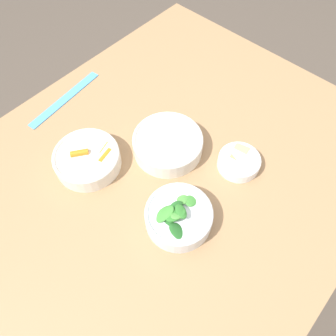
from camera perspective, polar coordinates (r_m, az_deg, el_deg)
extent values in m
plane|color=#4C4238|center=(1.58, -0.22, -14.27)|extent=(10.00, 10.00, 0.00)
cube|color=#99724C|center=(0.92, -0.36, -0.49)|extent=(1.23, 1.00, 0.03)
cube|color=olive|center=(1.66, 1.41, 13.86)|extent=(0.06, 0.06, 0.71)
cylinder|color=silver|center=(0.93, -13.83, 1.41)|extent=(0.18, 0.18, 0.05)
torus|color=silver|center=(0.91, -14.13, 2.22)|extent=(0.18, 0.18, 0.01)
cylinder|color=orange|center=(0.90, -14.80, 0.40)|extent=(0.04, 0.05, 0.02)
cylinder|color=orange|center=(0.92, -11.04, 3.25)|extent=(0.05, 0.03, 0.02)
cylinder|color=orange|center=(0.90, -10.85, 1.94)|extent=(0.05, 0.03, 0.02)
cylinder|color=orange|center=(0.91, -15.17, 2.53)|extent=(0.05, 0.04, 0.02)
cylinder|color=silver|center=(0.82, 1.86, -8.54)|extent=(0.17, 0.17, 0.05)
torus|color=silver|center=(0.79, 1.91, -7.82)|extent=(0.17, 0.17, 0.01)
ellipsoid|color=#4C933D|center=(0.81, 2.51, -5.28)|extent=(0.05, 0.05, 0.03)
ellipsoid|color=#3D8433|center=(0.83, 1.09, -4.79)|extent=(0.04, 0.04, 0.03)
ellipsoid|color=#235B23|center=(0.79, -0.60, -9.90)|extent=(0.05, 0.05, 0.04)
ellipsoid|color=#2D7028|center=(0.77, 2.27, -7.55)|extent=(0.04, 0.05, 0.02)
ellipsoid|color=#235B23|center=(0.78, 1.84, -11.05)|extent=(0.04, 0.06, 0.04)
ellipsoid|color=#2D7028|center=(0.77, 1.29, -8.10)|extent=(0.06, 0.06, 0.03)
ellipsoid|color=#3D8433|center=(0.81, 4.11, -5.56)|extent=(0.05, 0.04, 0.03)
ellipsoid|color=#4C933D|center=(0.77, 1.73, -8.07)|extent=(0.05, 0.03, 0.04)
ellipsoid|color=#3D8433|center=(0.78, -0.70, -8.02)|extent=(0.07, 0.06, 0.05)
ellipsoid|color=#235B23|center=(0.78, 1.24, -7.24)|extent=(0.05, 0.03, 0.03)
cylinder|color=silver|center=(0.93, -0.04, 4.12)|extent=(0.20, 0.20, 0.05)
torus|color=silver|center=(0.91, -0.04, 5.06)|extent=(0.20, 0.20, 0.01)
cylinder|color=#936042|center=(0.93, -0.04, 3.85)|extent=(0.18, 0.18, 0.03)
ellipsoid|color=#A36B4C|center=(0.94, 4.70, 6.05)|extent=(0.01, 0.01, 0.01)
ellipsoid|color=#A36B4C|center=(0.91, -1.21, 3.50)|extent=(0.01, 0.01, 0.01)
ellipsoid|color=#8E5B3D|center=(0.89, -0.92, 2.32)|extent=(0.01, 0.01, 0.01)
ellipsoid|color=#A36B4C|center=(0.93, -0.96, 5.67)|extent=(0.01, 0.01, 0.01)
ellipsoid|color=#A36B4C|center=(0.92, 0.03, 4.63)|extent=(0.01, 0.01, 0.01)
ellipsoid|color=#A36B4C|center=(0.94, -2.34, 6.49)|extent=(0.01, 0.01, 0.01)
ellipsoid|color=#8E5B3D|center=(0.89, 0.31, 2.41)|extent=(0.01, 0.01, 0.01)
ellipsoid|color=#A36B4C|center=(0.94, 3.43, 5.84)|extent=(0.01, 0.01, 0.01)
ellipsoid|color=#AD7551|center=(0.90, 0.22, 3.23)|extent=(0.01, 0.01, 0.01)
ellipsoid|color=#AD7551|center=(0.88, 2.97, 1.17)|extent=(0.01, 0.01, 0.01)
ellipsoid|color=#A36B4C|center=(0.91, 4.34, 3.85)|extent=(0.01, 0.01, 0.01)
ellipsoid|color=#A36B4C|center=(0.90, 1.08, 3.39)|extent=(0.01, 0.01, 0.01)
ellipsoid|color=#8E5B3D|center=(0.92, -5.14, 4.67)|extent=(0.01, 0.01, 0.01)
ellipsoid|color=#AD7551|center=(0.92, 0.40, 5.52)|extent=(0.01, 0.01, 0.01)
ellipsoid|color=#AD7551|center=(0.90, 3.92, 2.92)|extent=(0.01, 0.01, 0.01)
ellipsoid|color=#A36B4C|center=(0.94, 2.79, 6.57)|extent=(0.01, 0.01, 0.01)
cylinder|color=tan|center=(0.91, 2.58, 4.76)|extent=(0.03, 0.03, 0.01)
cylinder|color=#E0A88E|center=(0.94, 0.35, 6.41)|extent=(0.03, 0.03, 0.01)
cylinder|color=white|center=(0.92, 12.22, 0.97)|extent=(0.12, 0.12, 0.03)
torus|color=white|center=(0.91, 12.40, 1.52)|extent=(0.12, 0.12, 0.01)
cube|color=tan|center=(0.92, 11.21, 1.68)|extent=(0.06, 0.06, 0.02)
cube|color=tan|center=(0.92, 12.41, 1.91)|extent=(0.05, 0.05, 0.02)
cube|color=tan|center=(0.93, 12.41, 2.71)|extent=(0.05, 0.05, 0.02)
cube|color=#4C99E0|center=(1.12, -17.50, 11.40)|extent=(0.29, 0.06, 0.00)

